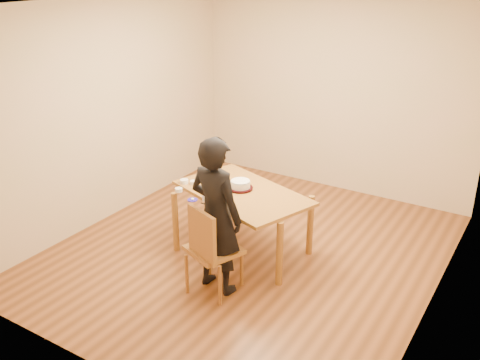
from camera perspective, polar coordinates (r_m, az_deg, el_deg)
The scene contains 16 objects.
room_shell at distance 5.88m, azimuth 2.75°, elevation 5.35°, with size 4.00×4.50×2.70m.
dining_table at distance 5.81m, azimuth 0.26°, elevation -1.39°, with size 1.47×0.87×0.04m, color brown.
dining_chair at distance 5.28m, azimuth -2.79°, elevation -7.43°, with size 0.46×0.46×0.04m, color brown.
cake_plate at distance 5.86m, azimuth 0.04°, elevation -0.87°, with size 0.28×0.28×0.02m, color #B60C2A.
cake at distance 5.84m, azimuth 0.04°, elevation -0.47°, with size 0.22×0.22×0.07m, color white.
frosting_dome at distance 5.82m, azimuth 0.04°, elevation -0.04°, with size 0.21×0.21×0.03m, color white.
frosting_tub at distance 5.58m, azimuth -3.54°, elevation -1.77°, with size 0.10×0.10×0.09m, color white.
frosting_lid at distance 5.61m, azimuth -5.09°, elevation -2.12°, with size 0.11×0.11×0.01m, color #231797.
frosting_dollop at distance 5.61m, azimuth -5.09°, elevation -2.00°, with size 0.04×0.04×0.02m, color white.
ramekin_green at distance 5.83m, azimuth -6.55°, elevation -1.05°, with size 0.08×0.08×0.04m, color white.
ramekin_yellow at distance 6.01m, azimuth -4.98°, elevation -0.25°, with size 0.08×0.08×0.04m, color white.
ramekin_multi at distance 6.03m, azimuth -5.97°, elevation -0.15°, with size 0.09×0.09×0.04m, color white.
candy_box_pink at distance 6.19m, azimuth -2.37°, elevation 0.45°, with size 0.12×0.06×0.02m, color #E23574.
candy_box_green at distance 6.19m, azimuth -2.39°, elevation 0.64°, with size 0.14×0.07×0.02m, color green.
spatula at distance 5.50m, azimuth -3.46°, elevation -2.63°, with size 0.16×0.02×0.01m, color black.
person at distance 5.15m, azimuth -2.58°, elevation -3.84°, with size 0.58×0.38×1.60m, color black.
Camera 1 is at (2.72, -4.57, 3.10)m, focal length 40.00 mm.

